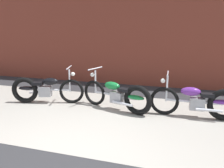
{
  "coord_description": "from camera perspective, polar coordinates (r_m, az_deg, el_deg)",
  "views": [
    {
      "loc": [
        1.61,
        -2.81,
        1.95
      ],
      "look_at": [
        0.23,
        1.92,
        0.75
      ],
      "focal_mm": 34.66,
      "sensor_mm": 36.0,
      "label": 1
    }
  ],
  "objects": [
    {
      "name": "motorcycle_green",
      "position": [
        5.39,
        2.1,
        -3.06
      ],
      "size": [
        1.94,
        0.83,
        1.03
      ],
      "rotation": [
        0.0,
        0.0,
        2.84
      ],
      "color": "black",
      "rests_on": "ground"
    },
    {
      "name": "motorcycle_black",
      "position": [
        6.27,
        -17.87,
        -1.31
      ],
      "size": [
        1.96,
        0.76,
        1.03
      ],
      "rotation": [
        0.0,
        0.0,
        0.26
      ],
      "color": "black",
      "rests_on": "ground"
    },
    {
      "name": "motorcycle_purple",
      "position": [
        5.33,
        22.39,
        -4.32
      ],
      "size": [
        2.01,
        0.58,
        1.03
      ],
      "rotation": [
        0.0,
        0.0,
        3.15
      ],
      "color": "black",
      "rests_on": "ground"
    },
    {
      "name": "sidewalk_slab",
      "position": [
        5.21,
        -2.95,
        -8.28
      ],
      "size": [
        36.0,
        3.5,
        0.01
      ],
      "primitive_type": "cube",
      "color": "#9E998E",
      "rests_on": "ground"
    },
    {
      "name": "ground_plane",
      "position": [
        3.78,
        -12.15,
        -17.73
      ],
      "size": [
        80.0,
        80.0,
        0.0
      ],
      "primitive_type": "plane",
      "color": "#2D2D30"
    },
    {
      "name": "brick_building_wall",
      "position": [
        8.23,
        5.26,
        21.06
      ],
      "size": [
        36.0,
        0.5,
        6.02
      ],
      "primitive_type": "cube",
      "color": "brown",
      "rests_on": "ground"
    }
  ]
}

